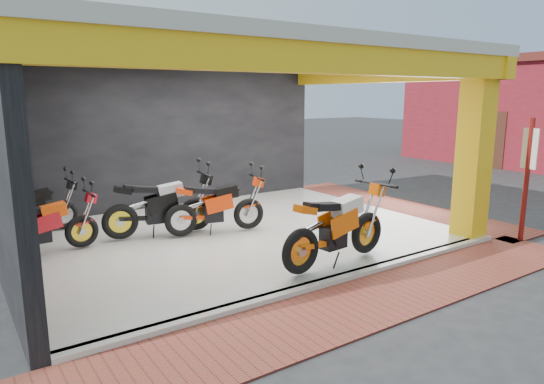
{
  "coord_description": "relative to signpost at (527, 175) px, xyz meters",
  "views": [
    {
      "loc": [
        -4.69,
        -6.23,
        2.82
      ],
      "look_at": [
        0.68,
        1.66,
        0.9
      ],
      "focal_mm": 32.0,
      "sensor_mm": 36.0,
      "label": 1
    }
  ],
  "objects": [
    {
      "name": "header_beam_front",
      "position": [
        -4.46,
        0.44,
        1.99
      ],
      "size": [
        8.4,
        0.3,
        0.4
      ],
      "primitive_type": "cube",
      "color": "yellow",
      "rests_on": "corner_column"
    },
    {
      "name": "showroom_ceiling",
      "position": [
        -4.46,
        3.44,
        2.29
      ],
      "size": [
        8.4,
        6.4,
        0.2
      ],
      "primitive_type": "cube",
      "color": "beige",
      "rests_on": "corner_column"
    },
    {
      "name": "moto_row_a",
      "position": [
        -5.08,
        3.91,
        -0.52
      ],
      "size": [
        2.38,
        1.18,
        1.39
      ],
      "primitive_type": null,
      "rotation": [
        0.0,
        0.0,
        -0.15
      ],
      "color": "black",
      "rests_on": "showroom_floor"
    },
    {
      "name": "back_wall",
      "position": [
        -4.46,
        6.54,
        0.44
      ],
      "size": [
        8.2,
        0.2,
        3.5
      ],
      "primitive_type": "cube",
      "color": "black",
      "rests_on": "ground"
    },
    {
      "name": "moto_row_d",
      "position": [
        -7.26,
        5.54,
        -0.61
      ],
      "size": [
        1.99,
        0.8,
        1.2
      ],
      "primitive_type": null,
      "rotation": [
        0.0,
        0.0,
        0.04
      ],
      "color": "black",
      "rests_on": "showroom_floor"
    },
    {
      "name": "paver_front",
      "position": [
        -4.46,
        -0.36,
        -1.3
      ],
      "size": [
        9.0,
        1.4,
        0.03
      ],
      "primitive_type": "cube",
      "color": "brown",
      "rests_on": "ground"
    },
    {
      "name": "moto_row_c",
      "position": [
        -7.26,
        4.04,
        -0.61
      ],
      "size": [
        1.98,
        0.75,
        1.2
      ],
      "primitive_type": null,
      "rotation": [
        0.0,
        0.0,
        0.01
      ],
      "color": "red",
      "rests_on": "showroom_floor"
    },
    {
      "name": "moto_hero",
      "position": [
        -3.28,
        0.94,
        -0.48
      ],
      "size": [
        2.48,
        1.13,
        1.47
      ],
      "primitive_type": null,
      "rotation": [
        0.0,
        0.0,
        0.1
      ],
      "color": "#F4600A",
      "rests_on": "showroom_floor"
    },
    {
      "name": "header_beam_right",
      "position": [
        -0.46,
        3.44,
        1.99
      ],
      "size": [
        0.3,
        6.4,
        0.4
      ],
      "primitive_type": "cube",
      "color": "yellow",
      "rests_on": "corner_column"
    },
    {
      "name": "signpost",
      "position": [
        0.0,
        0.0,
        0.0
      ],
      "size": [
        0.1,
        0.33,
        2.4
      ],
      "rotation": [
        0.0,
        0.0,
        -0.2
      ],
      "color": "maroon",
      "rests_on": "ground"
    },
    {
      "name": "showroom_floor",
      "position": [
        -4.46,
        3.44,
        -1.26
      ],
      "size": [
        8.0,
        6.0,
        0.1
      ],
      "primitive_type": "cube",
      "color": "white",
      "rests_on": "ground"
    },
    {
      "name": "moto_row_b",
      "position": [
        -4.16,
        3.38,
        -0.56
      ],
      "size": [
        2.25,
        1.22,
        1.3
      ],
      "primitive_type": null,
      "rotation": [
        0.0,
        0.0,
        -0.21
      ],
      "color": "#ED3709",
      "rests_on": "showroom_floor"
    },
    {
      "name": "paver_right",
      "position": [
        0.34,
        3.44,
        -1.3
      ],
      "size": [
        1.4,
        7.0,
        0.03
      ],
      "primitive_type": "cube",
      "color": "brown",
      "rests_on": "ground"
    },
    {
      "name": "ground",
      "position": [
        -4.46,
        1.44,
        -1.31
      ],
      "size": [
        80.0,
        80.0,
        0.0
      ],
      "primitive_type": "plane",
      "color": "#2D2D30",
      "rests_on": "ground"
    },
    {
      "name": "corner_column",
      "position": [
        -0.71,
        0.69,
        0.44
      ],
      "size": [
        0.5,
        0.5,
        3.5
      ],
      "primitive_type": "cube",
      "color": "yellow",
      "rests_on": "ground"
    },
    {
      "name": "floor_kerb",
      "position": [
        -4.46,
        0.42,
        -1.26
      ],
      "size": [
        8.0,
        0.2,
        0.1
      ],
      "primitive_type": "cube",
      "color": "white",
      "rests_on": "ground"
    }
  ]
}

